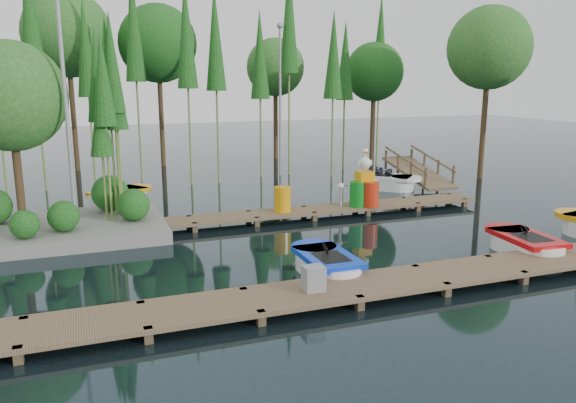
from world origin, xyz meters
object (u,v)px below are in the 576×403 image
object	(u,v)px
utility_cabinet	(314,278)
drum_cluster	(365,189)
island	(40,131)
yellow_barrel	(283,199)
boat_blue	(326,265)
boat_red	(525,245)
boat_yellow_far	(120,197)

from	to	relation	value
utility_cabinet	drum_cluster	size ratio (longest dim) A/B	0.27
island	utility_cabinet	size ratio (longest dim) A/B	12.63
yellow_barrel	island	bearing A→B (deg)	173.86
boat_blue	yellow_barrel	bearing A→B (deg)	81.21
boat_red	drum_cluster	size ratio (longest dim) A/B	1.35
boat_blue	boat_red	size ratio (longest dim) A/B	0.94
island	boat_red	size ratio (longest dim) A/B	2.49
island	boat_blue	distance (m)	9.50
boat_yellow_far	island	bearing A→B (deg)	-138.12
boat_yellow_far	utility_cabinet	world-z (taller)	boat_yellow_far
boat_yellow_far	yellow_barrel	xyz separation A→B (m)	(4.98, -4.45, 0.44)
boat_blue	boat_yellow_far	size ratio (longest dim) A/B	0.89
boat_red	boat_yellow_far	bearing A→B (deg)	138.82
boat_blue	drum_cluster	size ratio (longest dim) A/B	1.27
boat_blue	island	bearing A→B (deg)	135.98
boat_yellow_far	utility_cabinet	bearing A→B (deg)	-89.85
boat_red	utility_cabinet	bearing A→B (deg)	-165.32
boat_yellow_far	drum_cluster	size ratio (longest dim) A/B	1.42
utility_cabinet	boat_blue	bearing A→B (deg)	57.05
boat_yellow_far	drum_cluster	distance (m)	9.28
drum_cluster	boat_yellow_far	bearing A→B (deg)	150.18
island	drum_cluster	xyz separation A→B (m)	(10.40, -0.94, -2.29)
boat_red	boat_yellow_far	world-z (taller)	boat_yellow_far
boat_yellow_far	yellow_barrel	size ratio (longest dim) A/B	3.38
drum_cluster	yellow_barrel	bearing A→B (deg)	177.12
island	yellow_barrel	world-z (taller)	island
boat_blue	yellow_barrel	xyz separation A→B (m)	(0.83, 5.47, 0.47)
boat_yellow_far	utility_cabinet	xyz separation A→B (m)	(3.16, -11.45, 0.29)
boat_blue	drum_cluster	distance (m)	6.62
island	boat_yellow_far	size ratio (longest dim) A/B	2.36
boat_red	drum_cluster	xyz separation A→B (m)	(-1.86, 5.69, 0.64)
boat_yellow_far	yellow_barrel	bearing A→B (deg)	-57.04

